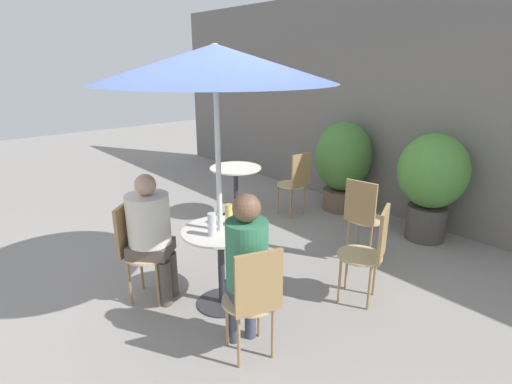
% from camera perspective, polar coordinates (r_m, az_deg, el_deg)
% --- Properties ---
extents(ground_plane, '(20.00, 20.00, 0.00)m').
position_cam_1_polar(ground_plane, '(3.74, -8.55, -15.68)').
color(ground_plane, gray).
extents(storefront_wall, '(10.00, 0.06, 3.00)m').
position_cam_1_polar(storefront_wall, '(5.62, 20.79, 11.24)').
color(storefront_wall, slate).
rests_on(storefront_wall, ground_plane).
extents(cafe_table_near, '(0.66, 0.66, 0.72)m').
position_cam_1_polar(cafe_table_near, '(3.49, -5.02, -8.74)').
color(cafe_table_near, '#2D2D33').
rests_on(cafe_table_near, ground_plane).
extents(cafe_table_far, '(0.69, 0.69, 0.72)m').
position_cam_1_polar(cafe_table_far, '(5.41, -2.91, 1.36)').
color(cafe_table_far, '#2D2D33').
rests_on(cafe_table_far, ground_plane).
extents(bistro_chair_0, '(0.46, 0.45, 0.90)m').
position_cam_1_polar(bistro_chair_0, '(3.70, -16.75, -7.08)').
color(bistro_chair_0, tan).
rests_on(bistro_chair_0, ground_plane).
extents(bistro_chair_1, '(0.44, 0.42, 0.90)m').
position_cam_1_polar(bistro_chair_1, '(2.84, -0.27, -14.52)').
color(bistro_chair_1, tan).
rests_on(bistro_chair_1, ground_plane).
extents(bistro_chair_2, '(0.44, 0.43, 0.90)m').
position_cam_1_polar(bistro_chair_2, '(3.63, 16.16, -7.58)').
color(bistro_chair_2, tan).
rests_on(bistro_chair_2, ground_plane).
extents(bistro_chair_3, '(0.40, 0.40, 0.90)m').
position_cam_1_polar(bistro_chair_3, '(5.47, 5.81, 1.86)').
color(bistro_chair_3, tan).
rests_on(bistro_chair_3, ground_plane).
extents(bistro_chair_4, '(0.40, 0.42, 0.90)m').
position_cam_1_polar(bistro_chair_4, '(4.39, 15.01, -2.86)').
color(bistro_chair_4, tan).
rests_on(bistro_chair_4, ground_plane).
extents(seated_person_0, '(0.47, 0.47, 1.18)m').
position_cam_1_polar(seated_person_0, '(3.58, -14.77, -5.04)').
color(seated_person_0, brown).
rests_on(seated_person_0, ground_plane).
extents(seated_person_1, '(0.35, 0.33, 1.23)m').
position_cam_1_polar(seated_person_1, '(2.86, -1.38, -9.67)').
color(seated_person_1, '#42475B').
rests_on(seated_person_1, ground_plane).
extents(beer_glass_0, '(0.07, 0.07, 0.19)m').
position_cam_1_polar(beer_glass_0, '(3.45, -3.88, -3.26)').
color(beer_glass_0, '#DBC65B').
rests_on(beer_glass_0, cafe_table_near).
extents(beer_glass_1, '(0.07, 0.07, 0.19)m').
position_cam_1_polar(beer_glass_1, '(3.26, -6.30, -4.65)').
color(beer_glass_1, silver).
rests_on(beer_glass_1, cafe_table_near).
extents(potted_plant_0, '(0.79, 0.79, 1.29)m').
position_cam_1_polar(potted_plant_0, '(5.79, 12.32, 4.32)').
color(potted_plant_0, brown).
rests_on(potted_plant_0, ground_plane).
extents(potted_plant_1, '(0.80, 0.80, 1.29)m').
position_cam_1_polar(potted_plant_1, '(5.10, 23.83, 1.81)').
color(potted_plant_1, '#47423D').
rests_on(potted_plant_1, ground_plane).
extents(umbrella, '(1.84, 1.84, 2.20)m').
position_cam_1_polar(umbrella, '(3.11, -5.84, 17.72)').
color(umbrella, silver).
rests_on(umbrella, ground_plane).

